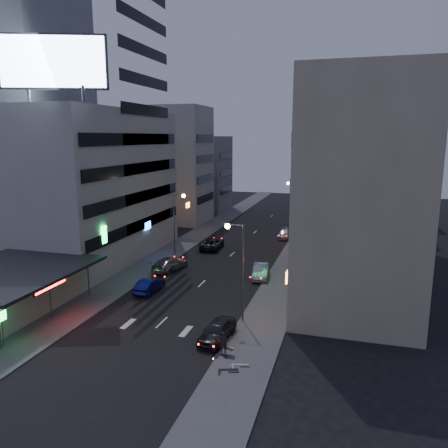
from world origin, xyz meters
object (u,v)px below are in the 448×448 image
at_px(parked_car_right_far, 285,234).
at_px(scooter_black_b, 236,349).
at_px(scooter_black_a, 238,360).
at_px(scooter_silver_a, 249,357).
at_px(road_car_blue, 149,285).
at_px(scooter_blue, 233,347).
at_px(parked_car_left, 212,243).
at_px(parked_car_right_mid, 261,271).
at_px(parked_car_right_near, 217,331).
at_px(scooter_silver_b, 236,341).
at_px(road_car_silver, 170,264).
at_px(person, 223,342).

bearing_deg(parked_car_right_far, scooter_black_b, -86.31).
distance_m(scooter_black_a, scooter_silver_a, 0.94).
bearing_deg(road_car_blue, parked_car_right_far, -107.11).
xyz_separation_m(road_car_blue, scooter_blue, (11.15, -10.02, -0.02)).
xyz_separation_m(parked_car_left, scooter_silver_a, (11.77, -28.74, -0.12)).
height_order(parked_car_right_far, road_car_blue, road_car_blue).
bearing_deg(road_car_blue, parked_car_right_mid, -140.56).
bearing_deg(scooter_silver_a, road_car_blue, 35.43).
relative_size(scooter_black_a, scooter_blue, 1.08).
distance_m(scooter_black_a, scooter_blue, 1.85).
bearing_deg(scooter_silver_a, parked_car_right_far, -8.44).
bearing_deg(parked_car_right_far, parked_car_right_near, -89.42).
relative_size(scooter_black_a, scooter_silver_b, 1.02).
bearing_deg(scooter_silver_a, road_car_silver, 23.15).
relative_size(scooter_silver_a, scooter_silver_b, 0.90).
height_order(person, scooter_black_b, person).
bearing_deg(road_car_blue, scooter_silver_b, 142.61).
height_order(parked_car_left, person, person).
xyz_separation_m(parked_car_left, person, (9.67, -27.71, 0.13)).
bearing_deg(person, scooter_black_b, 141.80).
distance_m(parked_car_right_mid, scooter_black_a, 19.17).
xyz_separation_m(parked_car_right_near, road_car_blue, (-9.36, 7.98, -0.06)).
relative_size(road_car_silver, scooter_silver_b, 2.76).
bearing_deg(person, parked_car_left, -94.30).
height_order(parked_car_left, scooter_silver_a, parked_car_left).
distance_m(parked_car_right_far, scooter_black_a, 38.58).
bearing_deg(scooter_silver_b, road_car_silver, 59.60).
bearing_deg(person, parked_car_right_near, -85.62).
relative_size(parked_car_right_far, person, 2.86).
xyz_separation_m(road_car_blue, scooter_silver_a, (12.47, -10.93, -0.05)).
distance_m(road_car_silver, scooter_black_b, 21.26).
distance_m(parked_car_right_far, road_car_silver, 22.08).
height_order(parked_car_left, road_car_blue, parked_car_left).
relative_size(parked_car_left, parked_car_right_far, 1.24).
height_order(parked_car_left, scooter_black_b, parked_car_left).
bearing_deg(scooter_silver_b, person, 161.25).
bearing_deg(parked_car_right_far, scooter_blue, -86.64).
distance_m(parked_car_right_near, scooter_silver_a, 4.29).
xyz_separation_m(parked_car_left, road_car_blue, (-0.70, -17.81, -0.07)).
bearing_deg(road_car_blue, scooter_silver_a, 140.69).
bearing_deg(parked_car_left, person, 104.69).
distance_m(parked_car_left, person, 29.35).
bearing_deg(parked_car_right_far, scooter_silver_b, -86.64).
bearing_deg(parked_car_left, parked_car_right_far, -138.11).
height_order(road_car_blue, scooter_black_a, road_car_blue).
bearing_deg(scooter_silver_a, scooter_black_a, 131.53).
xyz_separation_m(scooter_silver_a, scooter_silver_b, (-1.37, 1.84, 0.06)).
bearing_deg(person, parked_car_right_mid, -110.72).
relative_size(parked_car_right_mid, scooter_silver_a, 2.65).
height_order(parked_car_right_near, parked_car_left, parked_car_left).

